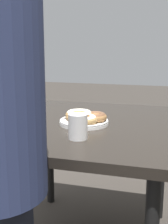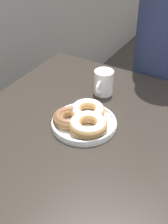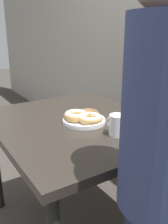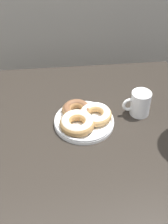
{
  "view_description": "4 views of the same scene",
  "coord_description": "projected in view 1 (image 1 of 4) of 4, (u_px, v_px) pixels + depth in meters",
  "views": [
    {
      "loc": [
        1.43,
        0.71,
        1.09
      ],
      "look_at": [
        0.05,
        0.31,
        0.78
      ],
      "focal_mm": 50.0,
      "sensor_mm": 36.0,
      "label": 1
    },
    {
      "loc": [
        -0.71,
        -0.13,
        1.41
      ],
      "look_at": [
        0.05,
        0.31,
        0.78
      ],
      "focal_mm": 50.0,
      "sensor_mm": 36.0,
      "label": 2
    },
    {
      "loc": [
        1.12,
        -0.37,
        1.2
      ],
      "look_at": [
        0.05,
        0.31,
        0.78
      ],
      "focal_mm": 40.0,
      "sensor_mm": 36.0,
      "label": 3
    },
    {
      "loc": [
        -0.04,
        -0.58,
        1.55
      ],
      "look_at": [
        0.05,
        0.31,
        0.78
      ],
      "focal_mm": 50.0,
      "sensor_mm": 36.0,
      "label": 4
    }
  ],
  "objects": [
    {
      "name": "dining_table",
      "position": [
        84.0,
        137.0,
        1.56
      ],
      "size": [
        1.02,
        0.87,
        0.72
      ],
      "color": "#28231E",
      "rests_on": "ground_plane"
    },
    {
      "name": "coffee_mug",
      "position": [
        78.0,
        126.0,
        1.26
      ],
      "size": [
        0.11,
        0.08,
        0.1
      ],
      "color": "white",
      "rests_on": "dining_table"
    },
    {
      "name": "donut_plate",
      "position": [
        85.0,
        118.0,
        1.49
      ],
      "size": [
        0.25,
        0.25,
        0.06
      ],
      "color": "white",
      "rests_on": "dining_table"
    }
  ]
}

